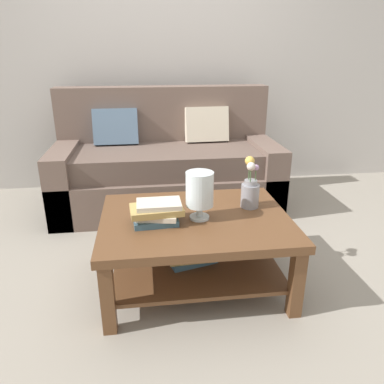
# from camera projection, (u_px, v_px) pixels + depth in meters

# --- Properties ---
(ground_plane) EXTENTS (10.00, 10.00, 0.00)m
(ground_plane) POSITION_uv_depth(u_px,v_px,m) (187.00, 255.00, 2.66)
(ground_plane) COLOR gray
(back_wall) EXTENTS (6.40, 0.12, 2.70)m
(back_wall) POSITION_uv_depth(u_px,v_px,m) (167.00, 53.00, 3.70)
(back_wall) COLOR #BCB7B2
(back_wall) RESTS_ON ground
(couch) EXTENTS (1.98, 0.90, 1.06)m
(couch) POSITION_uv_depth(u_px,v_px,m) (166.00, 167.00, 3.42)
(couch) COLOR brown
(couch) RESTS_ON ground
(coffee_table) EXTENTS (1.11, 0.85, 0.46)m
(coffee_table) POSITION_uv_depth(u_px,v_px,m) (195.00, 236.00, 2.23)
(coffee_table) COLOR brown
(coffee_table) RESTS_ON ground
(book_stack_main) EXTENTS (0.31, 0.21, 0.13)m
(book_stack_main) POSITION_uv_depth(u_px,v_px,m) (157.00, 212.00, 2.09)
(book_stack_main) COLOR #3D6075
(book_stack_main) RESTS_ON coffee_table
(glass_hurricane_vase) EXTENTS (0.16, 0.16, 0.28)m
(glass_hurricane_vase) POSITION_uv_depth(u_px,v_px,m) (200.00, 191.00, 2.10)
(glass_hurricane_vase) COLOR silver
(glass_hurricane_vase) RESTS_ON coffee_table
(flower_pitcher) EXTENTS (0.11, 0.11, 0.32)m
(flower_pitcher) POSITION_uv_depth(u_px,v_px,m) (250.00, 190.00, 2.28)
(flower_pitcher) COLOR gray
(flower_pitcher) RESTS_ON coffee_table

